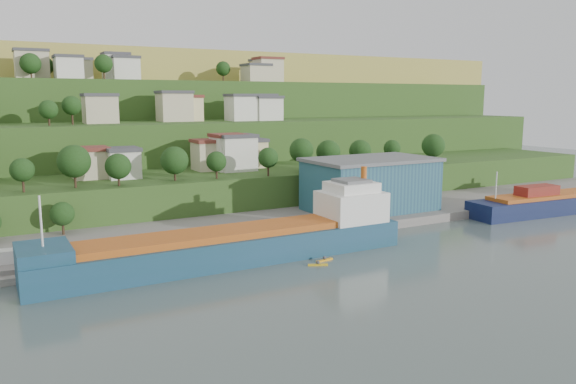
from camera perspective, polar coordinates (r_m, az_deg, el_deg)
ground at (r=99.50m, az=2.08°, el=-7.51°), size 500.00×500.00×0.00m
quay at (r=132.70m, az=3.39°, el=-3.19°), size 220.00×26.00×4.00m
hillside at (r=256.89m, az=-17.40°, el=2.57°), size 360.00×210.93×96.00m
cargo_ship_near at (r=102.16m, az=-4.89°, el=-5.45°), size 68.67×11.41×17.63m
cargo_ship_far at (r=163.46m, az=26.31°, el=-0.91°), size 55.66×12.94×14.98m
warehouse at (r=138.71m, az=8.36°, el=0.83°), size 31.25×19.42×12.80m
caravan at (r=105.20m, az=-26.87°, el=-6.08°), size 6.72×3.42×3.01m
dinghy at (r=107.15m, az=-26.39°, el=-6.38°), size 4.41×2.22×0.84m
kayak_orange at (r=102.54m, az=3.72°, el=-6.85°), size 3.72×1.30×0.92m
kayak_yellow at (r=99.77m, az=3.05°, el=-7.32°), size 3.49×1.92×0.88m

